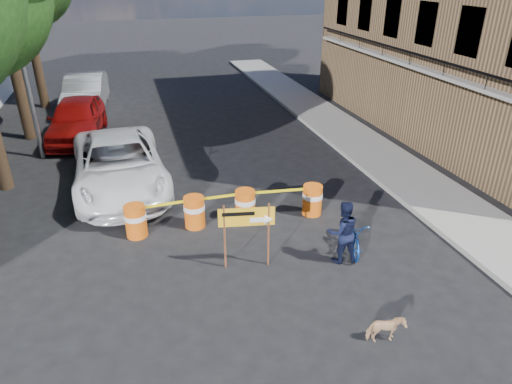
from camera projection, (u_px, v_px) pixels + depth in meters
ground at (269, 280)px, 10.55m from camera, size 120.00×120.00×0.00m
sidewalk_east at (379, 156)px, 17.20m from camera, size 2.40×40.00×0.15m
streetlamp at (19, 37)px, 15.34m from camera, size 1.25×0.18×8.00m
barrel_far_left at (136, 220)px, 12.06m from camera, size 0.58×0.58×0.90m
barrel_mid_left at (194, 211)px, 12.51m from camera, size 0.58×0.58×0.90m
barrel_mid_right at (245, 205)px, 12.86m from camera, size 0.58×0.58×0.90m
barrel_far_right at (312, 199)px, 13.15m from camera, size 0.58×0.58×0.90m
detour_sign at (253, 222)px, 10.50m from camera, size 1.29×0.38×1.68m
pedestrian at (343, 232)px, 10.89m from camera, size 0.84×0.68×1.61m
bicycle at (354, 219)px, 11.36m from camera, size 0.81×1.02×1.72m
dog at (386, 330)px, 8.68m from camera, size 0.74×0.39×0.60m
suv_white at (119, 164)px, 14.56m from camera, size 3.09×6.12×1.66m
sedan_red at (77, 119)px, 18.87m from camera, size 2.42×5.10×1.68m
sedan_silver at (85, 93)px, 22.73m from camera, size 2.17×5.29×1.71m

